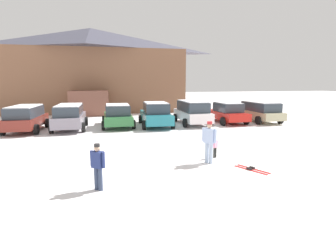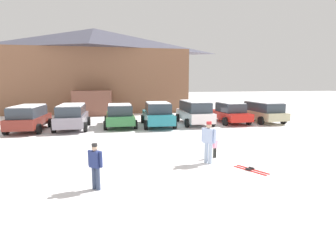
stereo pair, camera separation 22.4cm
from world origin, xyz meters
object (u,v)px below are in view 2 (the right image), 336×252
at_px(skier_teen_in_navy_coat, 95,164).
at_px(parked_red_sedan, 229,112).
at_px(pair_of_skis, 251,170).
at_px(skier_adult_in_blue_parka, 209,140).
at_px(parked_green_coupe, 120,115).
at_px(parked_grey_wagon, 72,116).
at_px(ski_lodge, 96,70).
at_px(parked_teal_hatchback, 158,114).
at_px(parked_maroon_van, 29,117).
at_px(skier_child_in_pink_snowsuit, 215,146).
at_px(parked_beige_suv, 263,111).
at_px(parked_white_suv, 194,112).

bearing_deg(skier_teen_in_navy_coat, parked_red_sedan, 48.87).
bearing_deg(pair_of_skis, skier_adult_in_blue_parka, 136.40).
bearing_deg(parked_green_coupe, parked_grey_wagon, -174.21).
distance_m(parked_grey_wagon, pair_of_skis, 12.94).
xyz_separation_m(ski_lodge, parked_teal_hatchback, (4.70, -12.52, -3.72)).
bearing_deg(parked_red_sedan, parked_maroon_van, -178.99).
xyz_separation_m(parked_green_coupe, skier_child_in_pink_snowsuit, (3.48, -9.15, -0.32)).
distance_m(skier_adult_in_blue_parka, pair_of_skis, 1.90).
bearing_deg(parked_beige_suv, parked_teal_hatchback, -179.82).
bearing_deg(parked_red_sedan, skier_child_in_pink_snowsuit, -119.52).
bearing_deg(pair_of_skis, parked_beige_suv, 55.52).
distance_m(parked_beige_suv, skier_adult_in_blue_parka, 12.66).
relative_size(parked_green_coupe, parked_beige_suv, 1.01).
relative_size(skier_teen_in_navy_coat, skier_adult_in_blue_parka, 0.84).
bearing_deg(parked_beige_suv, parked_green_coupe, 178.15).
distance_m(parked_teal_hatchback, parked_red_sedan, 5.86).
relative_size(skier_child_in_pink_snowsuit, skier_adult_in_blue_parka, 0.53).
bearing_deg(ski_lodge, parked_white_suv, -58.22).
xyz_separation_m(ski_lodge, skier_adult_in_blue_parka, (4.91, -21.91, -3.66)).
bearing_deg(pair_of_skis, parked_teal_hatchback, 97.62).
height_order(parked_grey_wagon, parked_white_suv, parked_white_suv).
bearing_deg(parked_teal_hatchback, parked_beige_suv, 0.18).
relative_size(parked_beige_suv, skier_teen_in_navy_coat, 3.15).
distance_m(parked_grey_wagon, skier_child_in_pink_snowsuit, 11.09).
height_order(parked_grey_wagon, skier_adult_in_blue_parka, parked_grey_wagon).
height_order(parked_white_suv, pair_of_skis, parked_white_suv).
bearing_deg(parked_white_suv, parked_teal_hatchback, -175.60).
bearing_deg(skier_teen_in_navy_coat, pair_of_skis, 5.40).
relative_size(parked_teal_hatchback, skier_teen_in_navy_coat, 3.43).
xyz_separation_m(ski_lodge, parked_beige_suv, (13.37, -12.49, -3.71)).
distance_m(ski_lodge, pair_of_skis, 24.29).
xyz_separation_m(skier_adult_in_blue_parka, pair_of_skis, (1.20, -1.15, -0.92)).
relative_size(parked_grey_wagon, parked_green_coupe, 0.99).
xyz_separation_m(parked_grey_wagon, skier_adult_in_blue_parka, (6.16, -9.46, 0.03)).
bearing_deg(parked_green_coupe, parked_maroon_van, -176.02).
bearing_deg(skier_child_in_pink_snowsuit, parked_beige_suv, 47.99).
relative_size(parked_maroon_van, skier_child_in_pink_snowsuit, 4.83).
bearing_deg(parked_beige_suv, parked_grey_wagon, 179.85).
distance_m(parked_teal_hatchback, skier_child_in_pink_snowsuit, 8.79).
height_order(parked_maroon_van, skier_teen_in_navy_coat, parked_maroon_van).
bearing_deg(parked_red_sedan, parked_teal_hatchback, -177.66).
height_order(parked_red_sedan, skier_child_in_pink_snowsuit, parked_red_sedan).
bearing_deg(parked_teal_hatchback, parked_maroon_van, -179.88).
height_order(parked_teal_hatchback, pair_of_skis, parked_teal_hatchback).
bearing_deg(ski_lodge, parked_teal_hatchback, -69.43).
relative_size(parked_white_suv, pair_of_skis, 3.57).
distance_m(ski_lodge, skier_adult_in_blue_parka, 22.75).
bearing_deg(skier_child_in_pink_snowsuit, pair_of_skis, -69.99).
relative_size(parked_green_coupe, parked_red_sedan, 1.00).
height_order(parked_red_sedan, skier_teen_in_navy_coat, parked_red_sedan).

